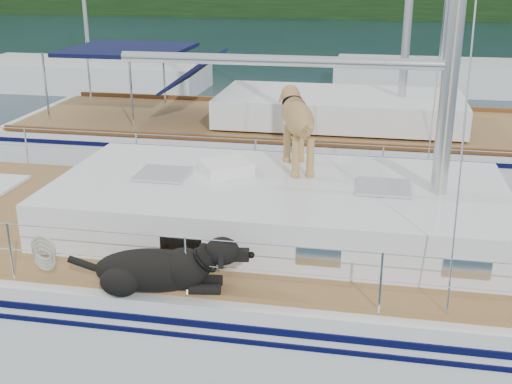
# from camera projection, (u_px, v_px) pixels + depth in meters

# --- Properties ---
(ground) EXTENTS (120.00, 120.00, 0.00)m
(ground) POSITION_uv_depth(u_px,v_px,m) (215.00, 312.00, 8.19)
(ground) COLOR black
(ground) RESTS_ON ground
(shore_bank) EXTENTS (92.00, 1.00, 1.20)m
(shore_bank) POSITION_uv_depth(u_px,v_px,m) (358.00, 9.00, 50.67)
(shore_bank) COLOR #595147
(shore_bank) RESTS_ON ground
(main_sailboat) EXTENTS (12.00, 3.96, 14.01)m
(main_sailboat) POSITION_uv_depth(u_px,v_px,m) (221.00, 265.00, 7.94)
(main_sailboat) COLOR white
(main_sailboat) RESTS_ON ground
(neighbor_sailboat) EXTENTS (11.00, 3.50, 13.30)m
(neighbor_sailboat) POSITION_uv_depth(u_px,v_px,m) (285.00, 145.00, 13.32)
(neighbor_sailboat) COLOR white
(neighbor_sailboat) RESTS_ON ground
(bg_boat_west) EXTENTS (8.00, 3.00, 11.65)m
(bg_boat_west) POSITION_uv_depth(u_px,v_px,m) (91.00, 76.00, 22.37)
(bg_boat_west) COLOR white
(bg_boat_west) RESTS_ON ground
(bg_boat_center) EXTENTS (7.20, 3.00, 11.65)m
(bg_boat_center) POSITION_uv_depth(u_px,v_px,m) (441.00, 77.00, 22.12)
(bg_boat_center) COLOR white
(bg_boat_center) RESTS_ON ground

